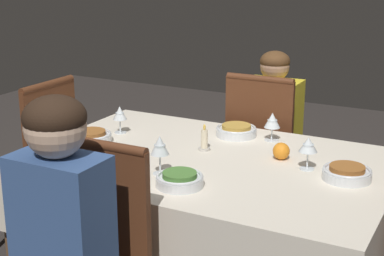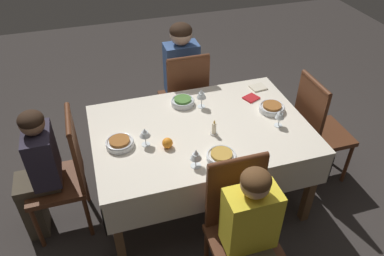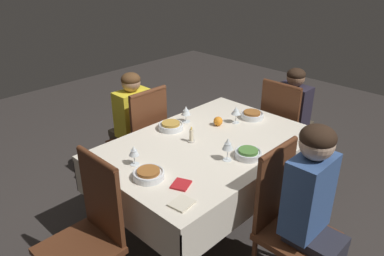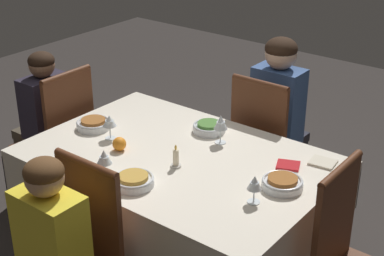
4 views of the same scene
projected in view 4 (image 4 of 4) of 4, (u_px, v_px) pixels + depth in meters
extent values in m
cube|color=silver|center=(178.00, 159.00, 3.05)|extent=(1.56, 1.05, 0.04)
cube|color=silver|center=(234.00, 147.00, 3.48)|extent=(1.56, 0.01, 0.24)
cube|color=silver|center=(108.00, 227.00, 2.74)|extent=(1.56, 0.01, 0.24)
cube|color=silver|center=(311.00, 235.00, 2.68)|extent=(0.01, 1.05, 0.24)
cube|color=silver|center=(78.00, 142.00, 3.54)|extent=(0.01, 1.05, 0.24)
cube|color=brown|center=(336.00, 225.00, 3.14)|extent=(0.06, 0.06, 0.69)
cube|color=brown|center=(139.00, 150.00, 3.93)|extent=(0.06, 0.06, 0.69)
cube|color=brown|center=(28.00, 210.00, 3.27)|extent=(0.06, 0.06, 0.69)
cube|color=#562D19|center=(272.00, 153.00, 3.71)|extent=(0.40, 0.40, 0.04)
cube|color=#562D19|center=(258.00, 124.00, 3.46)|extent=(0.37, 0.03, 0.51)
cylinder|color=#562D19|center=(260.00, 83.00, 3.35)|extent=(0.36, 0.04, 0.04)
cylinder|color=#562D19|center=(307.00, 181.00, 3.83)|extent=(0.03, 0.03, 0.41)
cylinder|color=#562D19|center=(261.00, 165.00, 4.02)|extent=(0.03, 0.03, 0.41)
cylinder|color=#562D19|center=(280.00, 205.00, 3.58)|extent=(0.03, 0.03, 0.41)
cylinder|color=#562D19|center=(232.00, 186.00, 3.77)|extent=(0.03, 0.03, 0.41)
cube|color=#562D19|center=(90.00, 214.00, 2.59)|extent=(0.37, 0.03, 0.51)
cylinder|color=#562D19|center=(86.00, 164.00, 2.48)|extent=(0.36, 0.04, 0.04)
cube|color=#562D19|center=(54.00, 146.00, 3.80)|extent=(0.40, 0.40, 0.04)
cube|color=#562D19|center=(70.00, 114.00, 3.58)|extent=(0.03, 0.37, 0.51)
cylinder|color=#562D19|center=(66.00, 75.00, 3.47)|extent=(0.04, 0.36, 0.04)
cylinder|color=#562D19|center=(60.00, 158.00, 4.12)|extent=(0.03, 0.03, 0.41)
cylinder|color=#562D19|center=(19.00, 178.00, 3.87)|extent=(0.03, 0.03, 0.41)
cylinder|color=#562D19|center=(95.00, 174.00, 3.92)|extent=(0.03, 0.03, 0.41)
cylinder|color=#562D19|center=(54.00, 196.00, 3.67)|extent=(0.03, 0.03, 0.41)
cube|color=#562D19|center=(335.00, 221.00, 2.55)|extent=(0.03, 0.37, 0.51)
cylinder|color=#562D19|center=(341.00, 169.00, 2.44)|extent=(0.04, 0.36, 0.04)
cube|color=#282833|center=(285.00, 169.00, 3.94)|extent=(0.23, 0.14, 0.45)
cube|color=#282833|center=(282.00, 140.00, 3.77)|extent=(0.24, 0.31, 0.06)
cube|color=#38568E|center=(277.00, 105.00, 3.59)|extent=(0.30, 0.18, 0.48)
sphere|color=beige|center=(281.00, 54.00, 3.45)|extent=(0.19, 0.19, 0.19)
ellipsoid|color=black|center=(281.00, 48.00, 3.44)|extent=(0.19, 0.19, 0.13)
cube|color=yellow|center=(51.00, 236.00, 2.43)|extent=(0.30, 0.18, 0.40)
sphere|color=tan|center=(44.00, 178.00, 2.31)|extent=(0.16, 0.16, 0.16)
ellipsoid|color=brown|center=(43.00, 172.00, 2.30)|extent=(0.16, 0.16, 0.11)
cube|color=#4C4233|center=(37.00, 165.00, 4.00)|extent=(0.14, 0.22, 0.45)
cube|color=#4C4233|center=(41.00, 134.00, 3.84)|extent=(0.31, 0.24, 0.06)
cube|color=#282333|center=(46.00, 106.00, 3.70)|extent=(0.18, 0.30, 0.39)
sphere|color=#9E7051|center=(42.00, 65.00, 3.58)|extent=(0.16, 0.16, 0.16)
ellipsoid|color=black|center=(41.00, 61.00, 3.57)|extent=(0.16, 0.16, 0.11)
cylinder|color=silver|center=(209.00, 129.00, 3.30)|extent=(0.18, 0.18, 0.04)
torus|color=silver|center=(209.00, 125.00, 3.29)|extent=(0.18, 0.18, 0.01)
cylinder|color=#4C7F38|center=(209.00, 124.00, 3.28)|extent=(0.13, 0.13, 0.02)
cylinder|color=white|center=(220.00, 142.00, 3.18)|extent=(0.06, 0.06, 0.00)
cylinder|color=white|center=(220.00, 135.00, 3.16)|extent=(0.01, 0.01, 0.08)
cone|color=white|center=(221.00, 122.00, 3.13)|extent=(0.07, 0.07, 0.08)
cylinder|color=white|center=(221.00, 125.00, 3.13)|extent=(0.04, 0.04, 0.04)
cylinder|color=silver|center=(134.00, 182.00, 2.76)|extent=(0.20, 0.20, 0.04)
torus|color=silver|center=(133.00, 178.00, 2.75)|extent=(0.19, 0.19, 0.01)
cylinder|color=gold|center=(133.00, 177.00, 2.75)|extent=(0.14, 0.14, 0.02)
cylinder|color=white|center=(105.00, 174.00, 2.86)|extent=(0.07, 0.07, 0.00)
cylinder|color=white|center=(105.00, 169.00, 2.85)|extent=(0.01, 0.01, 0.06)
cone|color=white|center=(104.00, 157.00, 2.82)|extent=(0.08, 0.08, 0.07)
cylinder|color=white|center=(104.00, 159.00, 2.83)|extent=(0.05, 0.05, 0.03)
cylinder|color=silver|center=(93.00, 125.00, 3.34)|extent=(0.19, 0.19, 0.04)
torus|color=silver|center=(93.00, 122.00, 3.33)|extent=(0.19, 0.19, 0.01)
cylinder|color=#995B28|center=(93.00, 121.00, 3.33)|extent=(0.14, 0.14, 0.02)
cylinder|color=white|center=(111.00, 138.00, 3.22)|extent=(0.06, 0.06, 0.00)
cylinder|color=white|center=(110.00, 132.00, 3.21)|extent=(0.01, 0.01, 0.07)
cone|color=white|center=(109.00, 121.00, 3.18)|extent=(0.08, 0.08, 0.06)
cylinder|color=white|center=(110.00, 123.00, 3.18)|extent=(0.05, 0.05, 0.03)
cylinder|color=silver|center=(282.00, 185.00, 2.74)|extent=(0.20, 0.20, 0.04)
torus|color=silver|center=(283.00, 180.00, 2.73)|extent=(0.19, 0.19, 0.01)
cylinder|color=#995B28|center=(283.00, 179.00, 2.73)|extent=(0.14, 0.14, 0.02)
cylinder|color=white|center=(254.00, 202.00, 2.64)|extent=(0.06, 0.06, 0.00)
cylinder|color=white|center=(254.00, 195.00, 2.62)|extent=(0.01, 0.01, 0.07)
cone|color=white|center=(255.00, 182.00, 2.60)|extent=(0.07, 0.07, 0.07)
cylinder|color=white|center=(254.00, 185.00, 2.60)|extent=(0.04, 0.04, 0.03)
cylinder|color=beige|center=(176.00, 166.00, 2.94)|extent=(0.05, 0.05, 0.01)
cylinder|color=beige|center=(176.00, 157.00, 2.92)|extent=(0.03, 0.03, 0.09)
ellipsoid|color=#F9C64C|center=(176.00, 147.00, 2.89)|extent=(0.01, 0.01, 0.03)
sphere|color=orange|center=(119.00, 144.00, 3.08)|extent=(0.07, 0.07, 0.07)
cube|color=red|center=(288.00, 165.00, 2.94)|extent=(0.14, 0.14, 0.01)
cube|color=beige|center=(323.00, 162.00, 2.96)|extent=(0.14, 0.12, 0.01)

